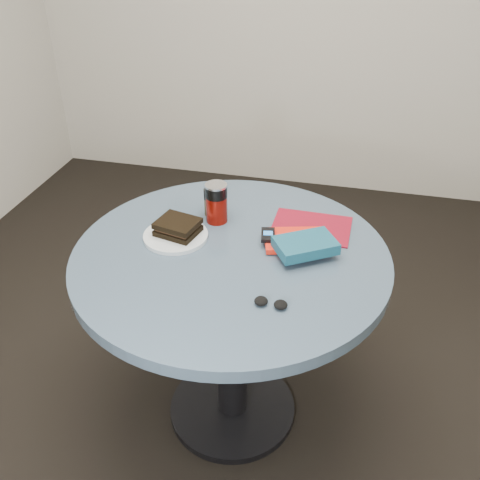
% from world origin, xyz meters
% --- Properties ---
extents(ground, '(4.00, 4.00, 0.00)m').
position_xyz_m(ground, '(0.00, 0.00, 0.00)').
color(ground, black).
rests_on(ground, ground).
extents(table, '(1.00, 1.00, 0.75)m').
position_xyz_m(table, '(0.00, 0.00, 0.59)').
color(table, black).
rests_on(table, ground).
extents(plate, '(0.24, 0.24, 0.01)m').
position_xyz_m(plate, '(-0.20, 0.04, 0.76)').
color(plate, silver).
rests_on(plate, table).
extents(sandwich, '(0.15, 0.14, 0.05)m').
position_xyz_m(sandwich, '(-0.19, 0.05, 0.79)').
color(sandwich, black).
rests_on(sandwich, plate).
extents(soda_can, '(0.09, 0.09, 0.14)m').
position_xyz_m(soda_can, '(-0.09, 0.17, 0.82)').
color(soda_can, '#640B05').
rests_on(soda_can, table).
extents(pepper_grinder, '(0.05, 0.05, 0.10)m').
position_xyz_m(pepper_grinder, '(-0.13, 0.21, 0.80)').
color(pepper_grinder, '#3C311A').
rests_on(pepper_grinder, table).
extents(magazine, '(0.26, 0.20, 0.00)m').
position_xyz_m(magazine, '(0.23, 0.20, 0.75)').
color(magazine, maroon).
rests_on(magazine, table).
extents(red_book, '(0.23, 0.18, 0.02)m').
position_xyz_m(red_book, '(0.19, 0.10, 0.76)').
color(red_book, red).
rests_on(red_book, magazine).
extents(novel, '(0.22, 0.20, 0.04)m').
position_xyz_m(novel, '(0.23, 0.03, 0.79)').
color(novel, navy).
rests_on(novel, red_book).
extents(mp3_player, '(0.06, 0.08, 0.01)m').
position_xyz_m(mp3_player, '(0.10, 0.08, 0.78)').
color(mp3_player, black).
rests_on(mp3_player, red_book).
extents(headphones, '(0.09, 0.04, 0.02)m').
position_xyz_m(headphones, '(0.17, -0.23, 0.76)').
color(headphones, black).
rests_on(headphones, table).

